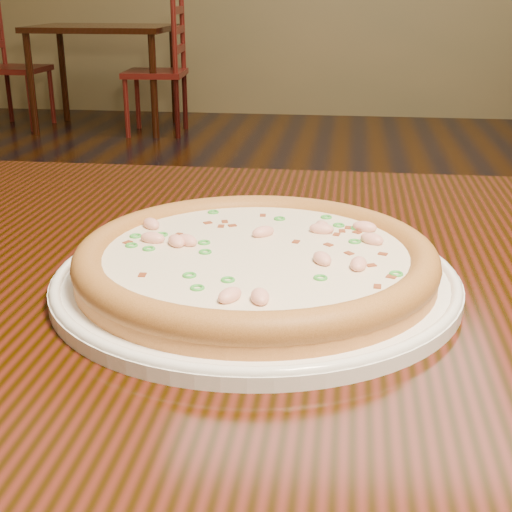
# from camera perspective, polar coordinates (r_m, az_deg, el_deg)

# --- Properties ---
(ground) EXTENTS (9.00, 9.00, 0.00)m
(ground) POSITION_cam_1_polar(r_m,az_deg,el_deg) (1.85, 8.57, -12.48)
(ground) COLOR black
(hero_table) EXTENTS (1.20, 0.80, 0.75)m
(hero_table) POSITION_cam_1_polar(r_m,az_deg,el_deg) (0.74, 9.93, -8.49)
(hero_table) COLOR black
(hero_table) RESTS_ON ground
(plate) EXTENTS (0.37, 0.37, 0.02)m
(plate) POSITION_cam_1_polar(r_m,az_deg,el_deg) (0.65, 0.00, -1.76)
(plate) COLOR white
(plate) RESTS_ON hero_table
(pizza) EXTENTS (0.33, 0.33, 0.03)m
(pizza) POSITION_cam_1_polar(r_m,az_deg,el_deg) (0.64, 0.01, -0.24)
(pizza) COLOR #C68546
(pizza) RESTS_ON plate
(bg_table_left) EXTENTS (1.00, 0.70, 0.75)m
(bg_table_left) POSITION_cam_1_polar(r_m,az_deg,el_deg) (5.56, -12.17, 16.60)
(bg_table_left) COLOR black
(bg_table_left) RESTS_ON ground
(chair_a) EXTENTS (0.44, 0.44, 0.95)m
(chair_a) POSITION_cam_1_polar(r_m,az_deg,el_deg) (5.87, -19.16, 14.03)
(chair_a) COLOR #59110C
(chair_a) RESTS_ON ground
(chair_b) EXTENTS (0.45, 0.45, 0.95)m
(chair_b) POSITION_cam_1_polar(r_m,az_deg,el_deg) (5.32, -7.48, 14.38)
(chair_b) COLOR #59110C
(chair_b) RESTS_ON ground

